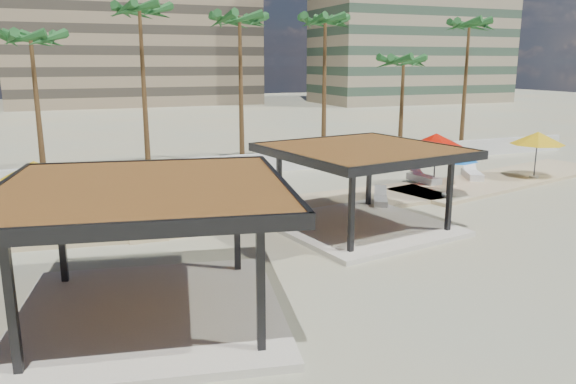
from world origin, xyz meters
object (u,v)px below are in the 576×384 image
object	(u,v)px
pavilion_central	(362,180)
lounger_c	(423,178)
lounger_a	(107,207)
umbrella_c	(436,141)
lounger_b	(381,200)
lounger_d	(472,174)
pavilion_west	(146,239)

from	to	relation	value
pavilion_central	lounger_c	world-z (taller)	pavilion_central
lounger_a	umbrella_c	bearing A→B (deg)	-104.45
lounger_b	lounger_d	distance (m)	8.77
pavilion_central	lounger_c	xyz separation A→B (m)	(7.45, 6.18, -1.66)
lounger_a	lounger_b	world-z (taller)	lounger_a
pavilion_central	lounger_b	world-z (taller)	pavilion_central
lounger_c	lounger_d	xyz separation A→B (m)	(3.30, -0.12, 0.01)
lounger_d	lounger_c	bearing A→B (deg)	113.79
lounger_b	lounger_c	xyz separation A→B (m)	(4.83, 3.42, 0.04)
pavilion_central	pavilion_west	world-z (taller)	pavilion_west
pavilion_central	umbrella_c	size ratio (longest dim) A/B	2.04
umbrella_c	lounger_a	xyz separation A→B (m)	(-17.20, 0.70, -2.21)
pavilion_central	lounger_d	world-z (taller)	pavilion_central
lounger_a	lounger_b	distance (m)	12.64
lounger_a	lounger_c	xyz separation A→B (m)	(17.00, 0.01, 0.02)
pavilion_west	lounger_a	distance (m)	11.45
pavilion_central	umbrella_c	bearing A→B (deg)	25.72
lounger_a	lounger_c	size ratio (longest dim) A/B	0.93
pavilion_central	lounger_a	world-z (taller)	pavilion_central
lounger_c	lounger_d	world-z (taller)	lounger_d
lounger_b	pavilion_west	bearing A→B (deg)	153.13
pavilion_west	lounger_d	bearing A→B (deg)	40.16
umbrella_c	lounger_c	world-z (taller)	umbrella_c
lounger_d	pavilion_west	bearing A→B (deg)	144.93
lounger_d	lounger_b	bearing A→B (deg)	137.90
lounger_a	lounger_b	xyz separation A→B (m)	(12.17, -3.41, -0.02)
umbrella_c	lounger_d	xyz separation A→B (m)	(3.10, 0.59, -2.19)
pavilion_central	lounger_c	bearing A→B (deg)	29.79
lounger_b	lounger_c	world-z (taller)	lounger_c
lounger_a	pavilion_west	bearing A→B (deg)	169.00
pavilion_central	pavilion_west	size ratio (longest dim) A/B	0.91
pavilion_west	lounger_a	xyz separation A→B (m)	(-0.22, 11.30, -1.85)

